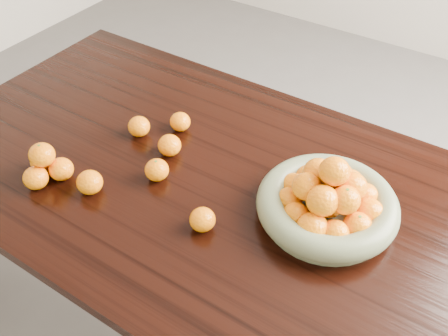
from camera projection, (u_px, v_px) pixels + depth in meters
The scene contains 10 objects.
ground at pixel (234, 329), 1.90m from camera, with size 5.00×5.00×0.00m, color #575452.
dining_table at pixel (237, 211), 1.46m from camera, with size 2.00×1.00×0.75m.
fruit_bowl at pixel (328, 202), 1.29m from camera, with size 0.37×0.37×0.19m.
orange_pyramid at pixel (45, 165), 1.40m from camera, with size 0.14×0.13×0.12m.
loose_orange_0 at pixel (157, 170), 1.41m from camera, with size 0.07×0.07×0.06m, color orange.
loose_orange_1 at pixel (90, 182), 1.37m from camera, with size 0.07×0.07×0.07m, color orange.
loose_orange_2 at pixel (202, 220), 1.27m from camera, with size 0.07×0.07×0.06m, color orange.
loose_orange_3 at pixel (139, 126), 1.56m from camera, with size 0.07×0.07×0.06m, color orange.
loose_orange_4 at pixel (170, 145), 1.49m from camera, with size 0.07×0.07×0.07m, color orange.
loose_orange_5 at pixel (180, 122), 1.58m from camera, with size 0.07×0.07×0.06m, color orange.
Camera 1 is at (0.51, -0.85, 1.73)m, focal length 40.00 mm.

